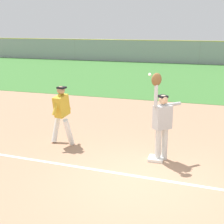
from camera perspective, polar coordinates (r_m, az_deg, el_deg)
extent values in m
plane|color=tan|center=(7.63, 4.86, -11.59)|extent=(74.61, 74.61, 0.00)
cube|color=#3D7533|center=(22.81, 13.75, 5.90)|extent=(47.84, 15.67, 0.01)
cube|color=white|center=(9.40, -18.41, -7.05)|extent=(11.99, 0.65, 0.01)
cube|color=white|center=(8.67, 7.62, -8.01)|extent=(0.39, 0.39, 0.08)
cylinder|color=silver|center=(8.62, 9.09, -5.46)|extent=(0.21, 0.21, 0.85)
cylinder|color=silver|center=(8.51, 7.99, -5.69)|extent=(0.21, 0.21, 0.85)
cube|color=#B7B7B7|center=(8.34, 8.74, -0.90)|extent=(0.50, 0.49, 0.60)
sphere|color=#DBAD84|center=(8.23, 8.86, 2.15)|extent=(0.33, 0.33, 0.23)
cube|color=black|center=(8.24, 8.76, 2.70)|extent=(0.30, 0.30, 0.05)
cylinder|color=#B7B7B7|center=(8.07, 7.63, 3.07)|extent=(0.13, 0.13, 0.62)
cylinder|color=#B7B7B7|center=(8.39, 10.04, 1.26)|extent=(0.51, 0.50, 0.09)
ellipsoid|color=brown|center=(8.01, 7.72, 5.60)|extent=(0.30, 0.30, 0.32)
cylinder|color=white|center=(9.50, -7.49, -3.47)|extent=(0.22, 0.45, 0.85)
cylinder|color=white|center=(9.94, -9.62, -2.72)|extent=(0.22, 0.45, 0.85)
cube|color=gold|center=(9.52, -8.75, 1.07)|extent=(0.35, 0.56, 0.66)
sphere|color=tan|center=(9.42, -8.86, 3.76)|extent=(0.27, 0.27, 0.23)
cube|color=black|center=(9.39, -8.72, 4.19)|extent=(0.25, 0.24, 0.05)
cylinder|color=gold|center=(9.67, -8.00, 1.82)|extent=(0.16, 0.41, 0.58)
cylinder|color=gold|center=(9.33, -9.56, 1.28)|extent=(0.16, 0.41, 0.58)
sphere|color=white|center=(8.10, 6.56, 6.46)|extent=(0.07, 0.07, 0.07)
cube|color=#93999E|center=(30.47, 14.96, 9.86)|extent=(47.84, 0.06, 2.00)
cylinder|color=yellow|center=(30.41, 15.09, 11.79)|extent=(47.84, 0.06, 0.06)
cylinder|color=gray|center=(33.26, -6.42, 10.64)|extent=(0.08, 0.08, 2.00)
cylinder|color=gray|center=(30.47, 14.96, 9.86)|extent=(0.08, 0.08, 2.00)
cube|color=white|center=(36.62, -5.95, 10.37)|extent=(4.60, 2.41, 0.55)
cube|color=#2D333D|center=(36.59, -5.97, 11.11)|extent=(2.39, 2.00, 0.40)
cylinder|color=black|center=(37.18, -3.35, 10.07)|extent=(0.62, 0.29, 0.60)
cylinder|color=black|center=(35.34, -4.09, 9.81)|extent=(0.62, 0.29, 0.60)
cylinder|color=black|center=(37.98, -7.66, 10.06)|extent=(0.62, 0.29, 0.60)
cylinder|color=black|center=(36.18, -8.61, 9.80)|extent=(0.62, 0.29, 0.60)
cube|color=#B7B7BC|center=(35.35, 4.17, 10.25)|extent=(4.52, 2.19, 0.55)
cube|color=#2D333D|center=(35.32, 4.18, 11.02)|extent=(2.31, 1.89, 0.40)
cylinder|color=black|center=(35.89, 6.86, 9.82)|extent=(0.61, 0.26, 0.60)
cylinder|color=black|center=(34.06, 6.04, 9.57)|extent=(0.61, 0.26, 0.60)
cylinder|color=black|center=(36.72, 2.42, 10.02)|extent=(0.61, 0.26, 0.60)
cylinder|color=black|center=(34.94, 1.38, 9.78)|extent=(0.61, 0.26, 0.60)
cube|color=black|center=(33.99, 14.39, 9.65)|extent=(4.48, 2.09, 0.55)
cube|color=#2D333D|center=(33.95, 14.45, 10.45)|extent=(2.27, 1.84, 0.40)
cylinder|color=black|center=(34.84, 16.93, 9.14)|extent=(0.61, 0.25, 0.60)
cylinder|color=black|center=(32.95, 16.72, 8.86)|extent=(0.61, 0.25, 0.60)
cylinder|color=black|center=(35.12, 12.15, 9.49)|extent=(0.61, 0.25, 0.60)
cylinder|color=black|center=(33.25, 11.68, 9.22)|extent=(0.61, 0.25, 0.60)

